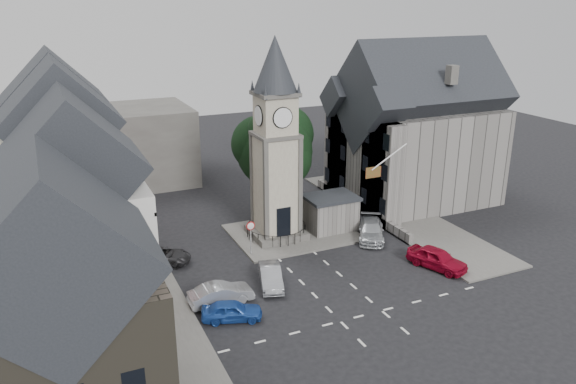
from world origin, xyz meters
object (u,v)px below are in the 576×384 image
car_east_red (437,258)px  clock_tower (276,142)px  pedestrian (374,207)px  stone_shelter (330,213)px  car_west_blue (232,311)px

car_east_red → clock_tower: bearing=109.3°
pedestrian → clock_tower: bearing=-36.6°
clock_tower → pedestrian: bearing=4.6°
car_east_red → stone_shelter: bearing=90.3°
clock_tower → car_east_red: 15.09m
clock_tower → car_west_blue: size_ratio=4.37×
clock_tower → pedestrian: (9.99, 0.80, -7.34)m
car_west_blue → car_east_red: car_east_red is taller
car_west_blue → stone_shelter: bearing=-32.1°
stone_shelter → car_west_blue: 15.93m
stone_shelter → car_west_blue: size_ratio=1.16×
pedestrian → car_west_blue: bearing=-8.1°
car_east_red → pedestrian: bearing=61.4°
car_west_blue → car_east_red: bearing=-69.6°
stone_shelter → pedestrian: (5.19, 1.29, -0.77)m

